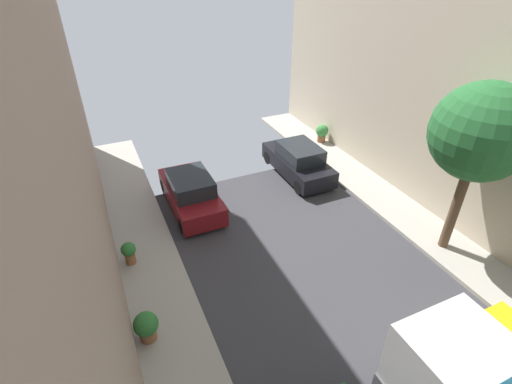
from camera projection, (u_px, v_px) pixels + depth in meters
name	position (u px, v px, depth m)	size (l,w,h in m)	color
parked_car_left_3	(191.00, 193.00, 15.66)	(1.78, 4.20, 1.57)	maroon
parked_car_right_3	(298.00, 161.00, 17.97)	(1.78, 4.20, 1.57)	black
street_tree_1	(481.00, 133.00, 11.40)	(3.04, 3.04, 5.93)	brown
potted_plant_1	(322.00, 132.00, 20.82)	(0.68, 0.68, 0.98)	brown
potted_plant_3	(129.00, 252.00, 12.74)	(0.49, 0.49, 0.84)	brown
potted_plant_4	(146.00, 326.00, 10.22)	(0.67, 0.67, 0.91)	brown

